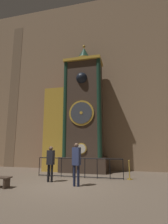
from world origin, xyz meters
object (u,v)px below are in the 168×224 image
(visitor_near, at_px, (51,160))
(stanchion_post, at_px, (129,173))
(clock_tower, at_px, (77,116))
(visitor_far, at_px, (76,160))

(visitor_near, bearing_deg, stanchion_post, 30.37)
(clock_tower, distance_m, visitor_near, 4.41)
(visitor_near, height_order, stanchion_post, visitor_near)
(clock_tower, bearing_deg, stanchion_post, -29.13)
(visitor_far, bearing_deg, visitor_near, 173.31)
(visitor_near, relative_size, visitor_far, 0.92)
(visitor_near, distance_m, stanchion_post, 4.11)
(clock_tower, relative_size, visitor_far, 4.98)
(visitor_far, bearing_deg, stanchion_post, 56.36)
(clock_tower, xyz_separation_m, stanchion_post, (3.39, -1.89, -3.44))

